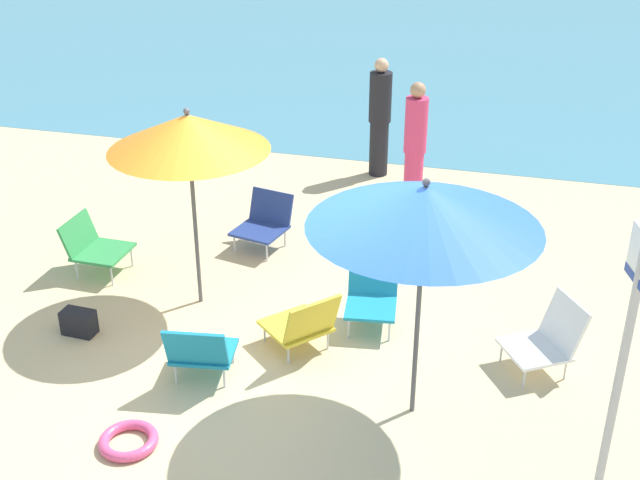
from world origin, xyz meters
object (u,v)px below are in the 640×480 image
(beach_chair_b, at_px, (93,245))
(beach_chair_f, at_px, (264,221))
(warning_sign, at_px, (626,344))
(umbrella_blue, at_px, (425,207))
(umbrella_orange, at_px, (188,133))
(beach_chair_c, at_px, (200,351))
(person_b, at_px, (380,117))
(beach_chair_e, at_px, (548,338))
(beach_chair_d, at_px, (303,323))
(person_a, at_px, (415,150))
(beach_bag, at_px, (79,322))
(swim_ring, at_px, (129,441))
(beach_chair_a, at_px, (372,296))

(beach_chair_b, relative_size, beach_chair_f, 0.87)
(beach_chair_b, distance_m, warning_sign, 5.61)
(umbrella_blue, xyz_separation_m, umbrella_orange, (-2.33, 1.17, -0.04))
(umbrella_blue, bearing_deg, beach_chair_c, -177.97)
(umbrella_orange, xyz_separation_m, beach_chair_f, (0.24, 1.33, -1.47))
(umbrella_blue, height_order, person_b, umbrella_blue)
(beach_chair_b, relative_size, beach_chair_c, 0.99)
(beach_chair_e, bearing_deg, beach_chair_d, -24.03)
(person_b, bearing_deg, beach_chair_c, -51.80)
(umbrella_orange, distance_m, person_a, 3.21)
(person_a, relative_size, person_b, 1.04)
(warning_sign, bearing_deg, beach_bag, 151.15)
(person_a, height_order, swim_ring, person_a)
(warning_sign, bearing_deg, beach_chair_b, 140.77)
(beach_chair_b, relative_size, person_a, 0.36)
(beach_chair_d, bearing_deg, beach_chair_f, -21.20)
(beach_chair_d, height_order, person_b, person_b)
(person_b, height_order, beach_bag, person_b)
(umbrella_orange, xyz_separation_m, beach_chair_d, (1.24, -0.59, -1.48))
(umbrella_orange, relative_size, beach_chair_f, 2.91)
(beach_chair_c, relative_size, beach_chair_f, 0.88)
(beach_chair_c, bearing_deg, person_b, -14.59)
(umbrella_orange, relative_size, beach_chair_a, 3.20)
(umbrella_orange, xyz_separation_m, beach_chair_b, (-1.31, 0.28, -1.46))
(beach_chair_c, height_order, beach_bag, beach_chair_c)
(umbrella_blue, xyz_separation_m, beach_chair_a, (-0.60, 1.22, -1.53))
(beach_chair_f, relative_size, warning_sign, 0.32)
(beach_chair_d, bearing_deg, warning_sign, -166.97)
(person_a, distance_m, beach_bag, 4.34)
(beach_chair_e, xyz_separation_m, person_b, (-2.30, 4.08, 0.49))
(beach_chair_d, height_order, beach_bag, beach_chair_d)
(beach_chair_a, distance_m, beach_chair_f, 1.97)
(beach_chair_b, distance_m, beach_chair_e, 4.71)
(beach_chair_c, relative_size, beach_chair_e, 0.79)
(umbrella_orange, bearing_deg, warning_sign, -27.43)
(person_a, distance_m, warning_sign, 4.94)
(person_b, bearing_deg, warning_sign, -20.71)
(beach_chair_c, xyz_separation_m, beach_chair_f, (-0.28, 2.57, 0.00))
(umbrella_orange, relative_size, person_a, 1.20)
(beach_chair_b, distance_m, beach_chair_d, 2.70)
(umbrella_blue, xyz_separation_m, person_a, (-0.61, 3.72, -0.97))
(umbrella_orange, bearing_deg, person_a, 56.00)
(umbrella_blue, height_order, beach_chair_f, umbrella_blue)
(beach_chair_c, xyz_separation_m, beach_chair_d, (0.72, 0.64, -0.01))
(beach_chair_b, relative_size, warning_sign, 0.28)
(umbrella_orange, distance_m, person_b, 4.05)
(beach_chair_d, xyz_separation_m, person_b, (-0.18, 4.38, 0.51))
(beach_chair_d, relative_size, warning_sign, 0.37)
(umbrella_blue, distance_m, umbrella_orange, 2.61)
(beach_chair_f, height_order, beach_bag, beach_chair_f)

